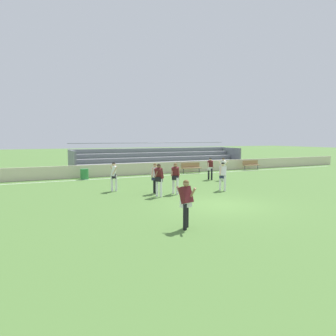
% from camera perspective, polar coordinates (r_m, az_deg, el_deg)
% --- Properties ---
extents(ground_plane, '(160.00, 160.00, 0.00)m').
position_cam_1_polar(ground_plane, '(14.80, 9.37, -6.58)').
color(ground_plane, '#517A38').
extents(field_line_sideline, '(44.00, 0.12, 0.01)m').
position_cam_1_polar(field_line_sideline, '(24.92, -5.90, -1.61)').
color(field_line_sideline, white).
rests_on(field_line_sideline, ground).
extents(sideline_wall, '(48.00, 0.16, 0.96)m').
position_cam_1_polar(sideline_wall, '(26.09, -6.87, -0.25)').
color(sideline_wall, beige).
rests_on(sideline_wall, ground).
extents(bleacher_stand, '(16.38, 3.44, 2.59)m').
position_cam_1_polar(bleacher_stand, '(29.96, -1.36, 1.70)').
color(bleacher_stand, '#B2B2B7').
rests_on(bleacher_stand, ground).
extents(bench_centre_sideline, '(1.80, 0.40, 0.90)m').
position_cam_1_polar(bench_centre_sideline, '(31.28, 14.66, 0.68)').
color(bench_centre_sideline, '#99754C').
rests_on(bench_centre_sideline, ground).
extents(bench_near_wall_gap, '(1.80, 0.40, 0.90)m').
position_cam_1_polar(bench_near_wall_gap, '(27.50, 4.15, 0.21)').
color(bench_near_wall_gap, '#99754C').
rests_on(bench_near_wall_gap, ground).
extents(trash_bin, '(0.59, 0.59, 0.78)m').
position_cam_1_polar(trash_bin, '(24.21, -14.77, -1.06)').
color(trash_bin, '#2D7F3D').
rests_on(trash_bin, ground).
extents(player_dark_wide_right, '(0.74, 0.52, 1.73)m').
position_cam_1_polar(player_dark_wide_right, '(16.47, -1.64, -1.63)').
color(player_dark_wide_right, white).
rests_on(player_dark_wide_right, ground).
extents(player_dark_pressing_high, '(0.72, 0.51, 1.70)m').
position_cam_1_polar(player_dark_pressing_high, '(17.25, 1.34, -1.36)').
color(player_dark_pressing_high, white).
rests_on(player_dark_pressing_high, ground).
extents(player_dark_overlapping, '(0.46, 0.66, 1.67)m').
position_cam_1_polar(player_dark_overlapping, '(10.74, 3.24, -5.71)').
color(player_dark_overlapping, black).
rests_on(player_dark_overlapping, ground).
extents(player_white_on_ball, '(0.46, 0.64, 1.63)m').
position_cam_1_polar(player_white_on_ball, '(23.26, 9.88, 0.20)').
color(player_white_on_ball, white).
rests_on(player_white_on_ball, ground).
extents(player_dark_challenging, '(0.66, 0.50, 1.62)m').
position_cam_1_polar(player_dark_challenging, '(23.27, 7.59, 0.23)').
color(player_dark_challenging, black).
rests_on(player_dark_challenging, ground).
extents(player_white_deep_cover, '(0.45, 0.57, 1.68)m').
position_cam_1_polar(player_white_deep_cover, '(18.40, -9.69, -1.04)').
color(player_white_deep_cover, white).
rests_on(player_white_deep_cover, ground).
extents(player_white_dropping_back, '(0.61, 0.51, 1.67)m').
position_cam_1_polar(player_white_dropping_back, '(17.36, -2.33, -1.39)').
color(player_white_dropping_back, black).
rests_on(player_white_dropping_back, ground).
extents(player_white_wide_left, '(0.67, 0.55, 1.65)m').
position_cam_1_polar(player_white_wide_left, '(18.63, 9.80, -1.04)').
color(player_white_wide_left, white).
rests_on(player_white_wide_left, ground).
extents(soccer_ball, '(0.22, 0.22, 0.22)m').
position_cam_1_polar(soccer_ball, '(17.41, 2.97, -4.32)').
color(soccer_ball, orange).
rests_on(soccer_ball, ground).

